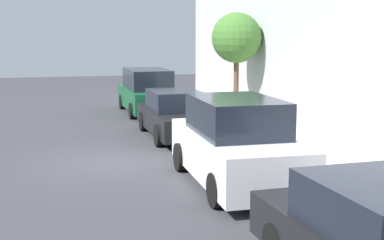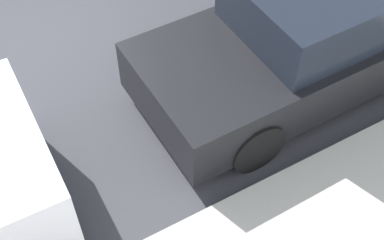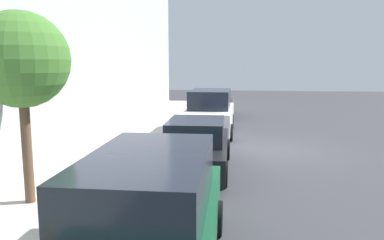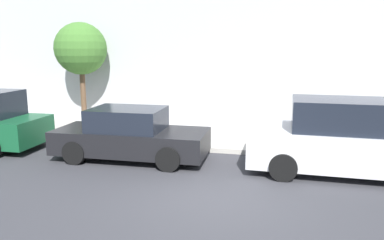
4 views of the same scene
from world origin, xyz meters
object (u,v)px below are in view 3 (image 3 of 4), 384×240
at_px(parked_sedan_third, 196,147).
at_px(parked_sedan_nearest, 217,104).
at_px(parking_meter_near, 190,100).
at_px(parked_suv_second, 210,113).
at_px(street_tree, 21,61).
at_px(parked_minivan_fourth, 150,219).

bearing_deg(parked_sedan_third, parked_sedan_nearest, -89.92).
bearing_deg(parking_meter_near, parked_sedan_nearest, -175.46).
xyz_separation_m(parked_suv_second, street_tree, (3.30, 9.23, 2.29)).
distance_m(parked_sedan_nearest, parked_sedan_third, 11.50).
bearing_deg(parked_suv_second, parked_sedan_third, 90.16).
relative_size(parked_sedan_nearest, parked_sedan_third, 1.00).
height_order(parked_sedan_nearest, parking_meter_near, parked_sedan_nearest).
height_order(parked_suv_second, parking_meter_near, parked_suv_second).
distance_m(parked_minivan_fourth, street_tree, 4.59).
xyz_separation_m(parked_sedan_third, street_tree, (3.31, 3.33, 2.49)).
height_order(parked_suv_second, parked_minivan_fourth, parked_suv_second).
bearing_deg(parked_sedan_nearest, parked_suv_second, 89.99).
xyz_separation_m(parked_sedan_third, parked_minivan_fourth, (0.08, 5.64, 0.20)).
bearing_deg(street_tree, parked_sedan_third, -134.88).
bearing_deg(parking_meter_near, street_tree, 83.49).
distance_m(parked_sedan_nearest, parked_minivan_fourth, 17.15).
xyz_separation_m(parked_suv_second, parked_minivan_fourth, (0.06, 11.55, -0.01)).
relative_size(parked_sedan_nearest, parked_suv_second, 0.94).
xyz_separation_m(parked_sedan_nearest, street_tree, (3.30, 14.83, 2.49)).
xyz_separation_m(parked_minivan_fourth, parking_meter_near, (1.56, -17.02, 0.06)).
bearing_deg(parked_minivan_fourth, parked_sedan_nearest, -90.21).
relative_size(parked_suv_second, parked_sedan_third, 1.07).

